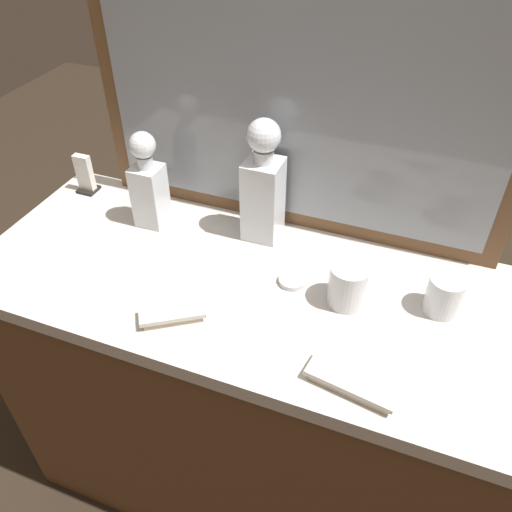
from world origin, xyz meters
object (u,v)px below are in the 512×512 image
(crystal_tumbler_far_right, at_px, (444,296))
(silver_brush_right, at_px, (172,314))
(porcelain_dish, at_px, (293,280))
(crystal_decanter_left, at_px, (263,192))
(napkin_holder, at_px, (85,176))
(crystal_decanter_far_right, at_px, (149,189))
(crystal_tumbler_front, at_px, (348,286))
(silver_brush_center, at_px, (352,382))

(crystal_tumbler_far_right, distance_m, silver_brush_right, 0.56)
(silver_brush_right, relative_size, porcelain_dish, 2.23)
(crystal_tumbler_far_right, distance_m, porcelain_dish, 0.32)
(crystal_decanter_left, distance_m, napkin_holder, 0.53)
(crystal_decanter_far_right, distance_m, crystal_tumbler_front, 0.54)
(crystal_decanter_far_right, bearing_deg, crystal_decanter_left, 10.61)
(crystal_tumbler_far_right, xyz_separation_m, napkin_holder, (-0.96, 0.12, 0.01))
(napkin_holder, bearing_deg, porcelain_dish, -13.36)
(crystal_tumbler_front, bearing_deg, crystal_decanter_far_right, 168.61)
(crystal_tumbler_far_right, bearing_deg, porcelain_dish, -174.51)
(porcelain_dish, bearing_deg, napkin_holder, 166.64)
(silver_brush_center, bearing_deg, porcelain_dish, 129.44)
(crystal_decanter_left, relative_size, crystal_tumbler_front, 3.17)
(crystal_tumbler_far_right, height_order, porcelain_dish, crystal_tumbler_far_right)
(crystal_decanter_far_right, height_order, napkin_holder, crystal_decanter_far_right)
(silver_brush_center, relative_size, porcelain_dish, 2.78)
(crystal_decanter_far_right, relative_size, porcelain_dish, 3.96)
(silver_brush_center, bearing_deg, crystal_tumbler_front, 106.34)
(crystal_tumbler_far_right, bearing_deg, napkin_holder, 172.70)
(crystal_decanter_left, height_order, crystal_decanter_far_right, crystal_decanter_left)
(porcelain_dish, bearing_deg, crystal_decanter_left, 131.10)
(crystal_decanter_left, distance_m, crystal_tumbler_front, 0.31)
(crystal_decanter_left, distance_m, crystal_tumbler_far_right, 0.46)
(crystal_tumbler_far_right, bearing_deg, silver_brush_right, -156.40)
(crystal_decanter_left, relative_size, silver_brush_center, 1.74)
(crystal_decanter_left, relative_size, napkin_holder, 2.80)
(silver_brush_right, bearing_deg, silver_brush_center, -4.89)
(crystal_tumbler_far_right, relative_size, silver_brush_right, 0.62)
(crystal_tumbler_far_right, xyz_separation_m, porcelain_dish, (-0.32, -0.03, -0.03))
(crystal_decanter_far_right, xyz_separation_m, porcelain_dish, (0.40, -0.09, -0.09))
(porcelain_dish, distance_m, napkin_holder, 0.67)
(crystal_decanter_far_right, height_order, crystal_tumbler_front, crystal_decanter_far_right)
(crystal_tumbler_front, xyz_separation_m, silver_brush_center, (0.06, -0.21, -0.03))
(crystal_tumbler_far_right, bearing_deg, crystal_decanter_far_right, 175.22)
(silver_brush_center, bearing_deg, napkin_holder, 155.47)
(crystal_decanter_far_right, relative_size, napkin_holder, 2.28)
(silver_brush_right, bearing_deg, napkin_holder, 142.30)
(crystal_tumbler_front, bearing_deg, crystal_tumbler_far_right, 13.63)
(crystal_tumbler_front, height_order, crystal_tumbler_far_right, crystal_tumbler_front)
(crystal_decanter_left, height_order, silver_brush_right, crystal_decanter_left)
(crystal_tumbler_far_right, bearing_deg, crystal_decanter_left, 165.67)
(napkin_holder, bearing_deg, crystal_tumbler_front, -12.40)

